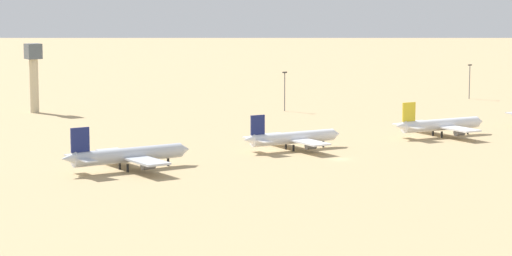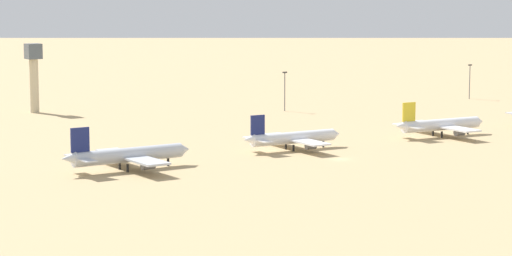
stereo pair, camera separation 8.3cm
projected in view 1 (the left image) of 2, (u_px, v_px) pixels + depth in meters
ground at (340, 159)px, 263.04m from camera, size 4000.00×4000.00×0.00m
parked_jet_navy_3 at (127, 155)px, 246.00m from camera, size 34.49×28.89×11.42m
parked_jet_navy_4 at (293, 138)px, 278.17m from camera, size 31.41×26.35×10.39m
parked_jet_yellow_5 at (440, 125)px, 304.49m from camera, size 33.33×28.05×11.01m
control_tower at (34, 71)px, 365.28m from camera, size 5.20×5.20×24.97m
light_pole_west at (470, 79)px, 414.97m from camera, size 1.80×0.50×14.13m
light_pole_east at (285, 88)px, 370.85m from camera, size 1.80×0.50×14.52m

